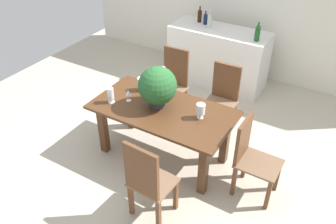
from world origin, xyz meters
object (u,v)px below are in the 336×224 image
Objects in this scene: wine_bottle_green at (200,16)px; chair_far_left at (173,80)px; dining_table at (163,118)px; chair_far_right at (222,96)px; wine_bottle_amber at (257,33)px; wine_bottle_dark at (205,19)px; crystal_vase_center_near at (201,110)px; flower_centerpiece at (157,86)px; chair_foot_end at (251,155)px; crystal_vase_right at (142,83)px; kitchen_counter at (218,57)px; chair_near_right at (147,180)px; crystal_vase_left at (111,94)px; wine_bottle_clear at (210,21)px; wine_glass at (128,93)px.

chair_far_left is at bearing -78.89° from wine_bottle_green.
chair_far_right reaches higher than dining_table.
wine_bottle_amber is 1.31× the size of wine_bottle_dark.
wine_bottle_amber is at bearing 90.94° from crystal_vase_center_near.
dining_table is 3.35× the size of flower_centerpiece.
chair_foot_end is 1.65m from crystal_vase_right.
flower_centerpiece is 0.32× the size of kitchen_counter.
chair_near_right is 1.05m from crystal_vase_center_near.
chair_far_left is at bearing 78.83° from crystal_vase_left.
crystal_vase_right is at bearing -96.81° from chair_far_left.
chair_near_right is 5.72× the size of crystal_vase_right.
chair_near_right is at bearing -75.60° from wine_bottle_clear.
chair_near_right is 0.99× the size of chair_far_left.
flower_centerpiece is 1.77× the size of wine_bottle_amber.
wine_bottle_dark is at bearing 91.97° from crystal_vase_right.
wine_bottle_amber is (0.05, 1.07, 0.56)m from chair_far_right.
wine_bottle_green is at bearing 147.74° from wine_bottle_clear.
wine_bottle_amber is at bearing 50.18° from chair_far_left.
chair_far_right reaches higher than wine_glass.
chair_foot_end is 0.99× the size of chair_far_right.
crystal_vase_center_near is at bearing -91.89° from chair_near_right.
flower_centerpiece reaches higher than wine_bottle_dark.
wine_glass is at bearing -88.37° from wine_bottle_dark.
chair_near_right is 3.14m from kitchen_counter.
crystal_vase_left is 2.49m from wine_bottle_green.
wine_bottle_clear is at bearing 173.58° from wine_bottle_amber.
wine_bottle_clear reaches higher than crystal_vase_left.
wine_bottle_dark is (-0.91, 1.28, 0.53)m from chair_far_right.
chair_far_left is at bearing 59.44° from chair_foot_end.
dining_table is 0.70m from crystal_vase_left.
chair_far_left is at bearing 85.09° from crystal_vase_right.
wine_bottle_dark is at bearing 87.72° from crystal_vase_left.
crystal_vase_left is (-0.23, -1.15, 0.30)m from chair_far_left.
dining_table is at bearing -64.35° from chair_near_right.
crystal_vase_left is at bearing -89.18° from wine_bottle_green.
chair_far_right is 3.35× the size of wine_bottle_amber.
chair_far_right reaches higher than kitchen_counter.
wine_bottle_green is (-1.05, 1.33, 0.54)m from chair_far_right.
wine_glass is at bearing -91.68° from wine_bottle_clear.
chair_far_left is 1.29m from wine_bottle_clear.
crystal_vase_left reaches higher than crystal_vase_center_near.
chair_near_right is 5.43× the size of crystal_vase_center_near.
flower_centerpiece is at bearing -73.12° from chair_far_left.
crystal_vase_left is 0.22m from wine_glass.
chair_near_right reaches higher than chair_foot_end.
wine_bottle_dark is (-0.44, 2.21, 0.04)m from flower_centerpiece.
chair_far_right is 1.34m from kitchen_counter.
wine_bottle_dark reaches higher than dining_table.
crystal_vase_center_near is 0.71× the size of wine_bottle_green.
wine_bottle_clear reaches higher than chair_near_right.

